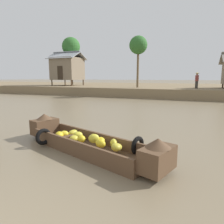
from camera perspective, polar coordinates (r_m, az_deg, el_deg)
ground_plane at (r=10.74m, az=9.56°, el=-1.80°), size 300.00×300.00×0.00m
riverbank_strip at (r=30.02m, az=17.48°, el=6.22°), size 160.00×20.00×0.98m
banana_boat at (r=5.96m, az=-7.02°, el=-8.31°), size 5.03×2.50×0.85m
stilt_house_left at (r=29.21m, az=-12.42°, el=11.92°), size 4.19×3.97×4.59m
palm_tree_near at (r=23.40m, az=7.41°, el=18.02°), size 1.97×1.97×5.59m
palm_tree_mid at (r=30.64m, az=-11.48°, el=17.56°), size 2.53×2.53×6.70m
vendor_person at (r=22.71m, az=22.80°, el=8.48°), size 0.44×0.44×1.66m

